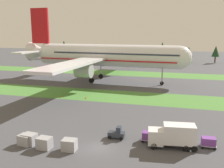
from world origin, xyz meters
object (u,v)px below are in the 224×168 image
cargo_dolly_lead (149,136)px  baggage_tug (117,133)px  uld_container_2 (44,143)px  catering_truck (173,135)px  uld_container_0 (30,139)px  ground_crew_marshaller (179,135)px  airliner (104,55)px  taxiway_marker_1 (61,96)px  cargo_dolly_second (168,138)px  uld_container_1 (26,140)px  uld_container_3 (69,145)px  taxiway_marker_0 (86,98)px  cargo_dolly_third (188,140)px  cargo_dolly_fourth (208,142)px

cargo_dolly_lead → baggage_tug: bearing=90.0°
baggage_tug → uld_container_2: bearing=122.2°
catering_truck → uld_container_0: 21.28m
ground_crew_marshaller → airliner: bearing=-71.5°
ground_crew_marshaller → taxiway_marker_1: bearing=-45.2°
cargo_dolly_lead → airliner: bearing=23.6°
cargo_dolly_second → uld_container_1: size_ratio=1.12×
taxiway_marker_1 → airliner: bearing=79.4°
uld_container_3 → taxiway_marker_0: uld_container_3 is taller
ground_crew_marshaller → cargo_dolly_third: bearing=123.9°
cargo_dolly_second → catering_truck: size_ratio=0.31×
baggage_tug → cargo_dolly_third: (10.82, 0.25, 0.10)m
cargo_dolly_fourth → uld_container_1: size_ratio=1.12×
uld_container_3 → taxiway_marker_1: bearing=118.5°
uld_container_0 → taxiway_marker_1: 27.81m
baggage_tug → cargo_dolly_third: bearing=-90.0°
cargo_dolly_lead → cargo_dolly_second: bearing=-90.0°
ground_crew_marshaller → cargo_dolly_second: bearing=27.2°
taxiway_marker_1 → uld_container_2: bearing=-68.3°
cargo_dolly_second → uld_container_2: 18.35m
baggage_tug → cargo_dolly_third: 10.83m
uld_container_0 → cargo_dolly_lead: bearing=18.1°
taxiway_marker_1 → uld_container_0: bearing=-73.3°
cargo_dolly_fourth → uld_container_2: bearing=104.4°
baggage_tug → ground_crew_marshaller: size_ratio=1.51×
cargo_dolly_third → uld_container_0: (-22.99, -5.75, -0.09)m
taxiway_marker_0 → uld_container_1: bearing=-88.5°
uld_container_2 → uld_container_3: size_ratio=1.00×
catering_truck → ground_crew_marshaller: catering_truck is taller
uld_container_3 → catering_truck: bearing=18.4°
taxiway_marker_0 → baggage_tug: bearing=-57.9°
cargo_dolly_lead → uld_container_2: bearing=112.4°
uld_container_3 → cargo_dolly_lead: bearing=29.0°
uld_container_1 → uld_container_2: (3.37, -0.40, 0.07)m
cargo_dolly_third → cargo_dolly_lead: bearing=90.0°
airliner → uld_container_3: airliner is taller
cargo_dolly_second → cargo_dolly_third: bearing=-90.0°
ground_crew_marshaller → taxiway_marker_1: 35.62m
cargo_dolly_fourth → airliner: bearing=32.2°
airliner → uld_container_2: size_ratio=35.80×
uld_container_1 → uld_container_3: (7.10, 0.02, 0.05)m
uld_container_3 → cargo_dolly_fourth: bearing=17.5°
ground_crew_marshaller → uld_container_2: 20.34m
cargo_dolly_fourth → taxiway_marker_0: (-27.09, 21.02, -0.62)m
ground_crew_marshaller → uld_container_1: bearing=6.3°
cargo_dolly_lead → uld_container_2: (-14.32, -6.28, -0.07)m
baggage_tug → cargo_dolly_second: size_ratio=1.18×
airliner → baggage_tug: airliner is taller
catering_truck → uld_container_3: (-14.17, -4.70, -1.12)m
uld_container_1 → cargo_dolly_second: bearing=16.1°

